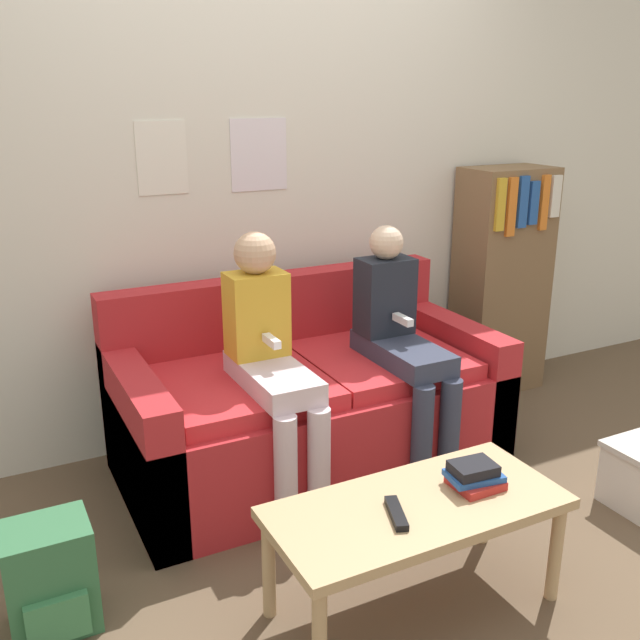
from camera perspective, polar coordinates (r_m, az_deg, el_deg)
ground_plane at (r=2.98m, az=3.72°, el=-15.81°), size 10.00×10.00×0.00m
wall_back at (r=3.45m, az=-5.09°, el=11.98°), size 8.00×0.06×2.60m
couch at (r=3.25m, az=-1.06°, el=-6.82°), size 1.67×0.86×0.83m
coffee_table at (r=2.40m, az=7.74°, el=-15.28°), size 0.97×0.44×0.39m
person_left at (r=2.85m, az=-3.96°, el=-3.04°), size 0.24×0.58×1.12m
person_right at (r=3.13m, az=6.54°, el=-1.60°), size 0.24×0.58×1.09m
tv_remote at (r=2.29m, az=6.13°, el=-15.12°), size 0.10×0.17×0.02m
book_stack at (r=2.47m, az=12.24°, el=-12.08°), size 0.19×0.15×0.09m
bookshelf at (r=4.13m, az=14.30°, el=3.08°), size 0.49×0.32×1.26m
backpack at (r=2.54m, az=-20.77°, el=-18.77°), size 0.27×0.25×0.37m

